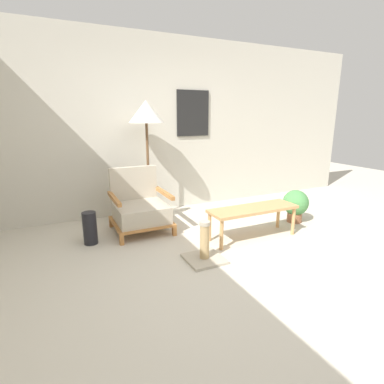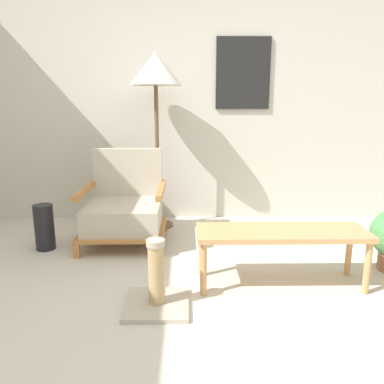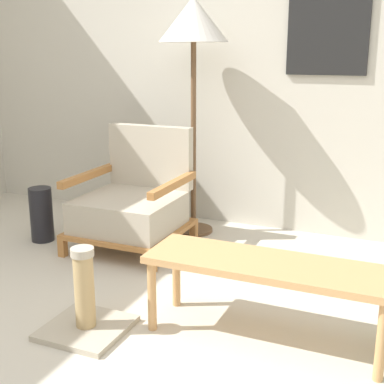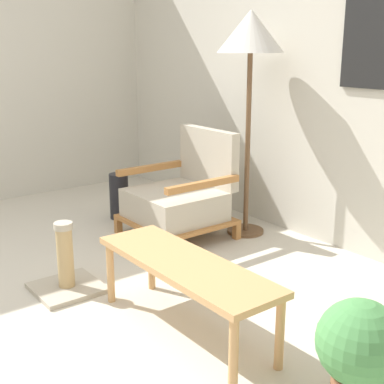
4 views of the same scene
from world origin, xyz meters
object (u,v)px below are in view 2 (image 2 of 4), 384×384
at_px(armchair, 125,209).
at_px(coffee_table, 282,237).
at_px(vase, 44,227).
at_px(scratching_post, 157,289).
at_px(floor_lamp, 156,75).

distance_m(armchair, coffee_table, 1.49).
height_order(coffee_table, vase, coffee_table).
bearing_deg(scratching_post, coffee_table, 19.10).
bearing_deg(armchair, vase, -165.38).
height_order(coffee_table, scratching_post, scratching_post).
distance_m(coffee_table, vase, 2.01).
xyz_separation_m(floor_lamp, vase, (-0.94, -0.62, -1.31)).
bearing_deg(floor_lamp, coffee_table, -54.33).
bearing_deg(vase, floor_lamp, 33.49).
bearing_deg(vase, coffee_table, -20.08).
xyz_separation_m(coffee_table, vase, (-1.89, 0.69, -0.15)).
distance_m(floor_lamp, scratching_post, 2.12).
bearing_deg(vase, scratching_post, -43.11).
bearing_deg(armchair, scratching_post, -71.98).
distance_m(armchair, floor_lamp, 1.30).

